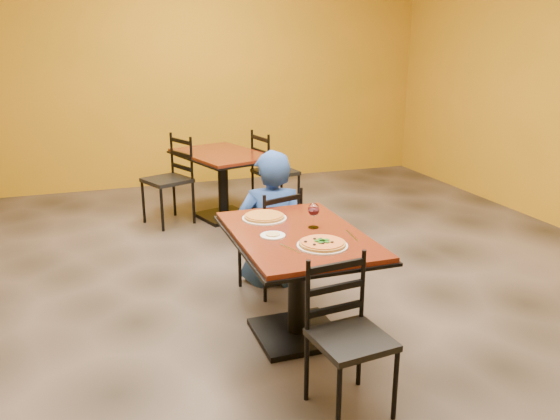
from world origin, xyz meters
name	(u,v)px	position (x,y,z in m)	size (l,w,h in m)	color
floor	(274,304)	(0.00, 0.00, 0.00)	(7.00, 8.00, 0.01)	black
wall_back	(179,74)	(0.00, 4.00, 1.50)	(7.00, 0.01, 3.00)	#BD7B15
table_main	(297,260)	(0.00, -0.50, 0.56)	(0.83, 1.23, 0.75)	maroon
table_second	(223,170)	(0.16, 2.27, 0.55)	(1.10, 1.35, 0.75)	maroon
chair_main_near	(351,340)	(-0.01, -1.34, 0.42)	(0.38, 0.38, 0.85)	black
chair_main_far	(270,239)	(0.07, 0.29, 0.43)	(0.39, 0.39, 0.86)	black
chair_second_left	(167,181)	(-0.46, 2.27, 0.48)	(0.43, 0.43, 0.96)	black
chair_second_right	(275,172)	(0.78, 2.27, 0.48)	(0.43, 0.43, 0.96)	black
diner	(271,217)	(0.13, 0.44, 0.56)	(0.57, 0.37, 1.11)	navy
plate_main	(322,246)	(0.05, -0.79, 0.76)	(0.31, 0.31, 0.01)	white
pizza_main	(322,243)	(0.05, -0.79, 0.77)	(0.28, 0.28, 0.02)	maroon
plate_far	(264,218)	(-0.12, -0.16, 0.76)	(0.31, 0.31, 0.01)	white
pizza_far	(264,216)	(-0.12, -0.16, 0.77)	(0.28, 0.28, 0.02)	gold
side_plate	(273,236)	(-0.17, -0.52, 0.76)	(0.16, 0.16, 0.01)	white
dip	(273,234)	(-0.17, -0.52, 0.76)	(0.09, 0.09, 0.01)	tan
wine_glass	(314,215)	(0.14, -0.44, 0.84)	(0.08, 0.08, 0.18)	white
fork	(290,248)	(-0.15, -0.76, 0.75)	(0.01, 0.19, 0.00)	silver
knife	(352,235)	(0.31, -0.67, 0.75)	(0.01, 0.21, 0.00)	silver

